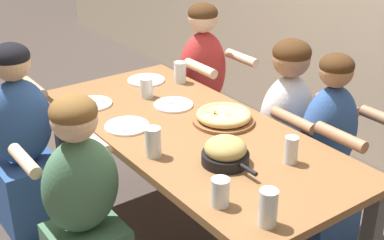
% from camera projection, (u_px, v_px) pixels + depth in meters
% --- Properties ---
extents(dining_table, '(1.87, 0.84, 0.75)m').
position_uv_depth(dining_table, '(192.00, 144.00, 2.76)').
color(dining_table, brown).
rests_on(dining_table, ground).
extents(pizza_board_main, '(0.32, 0.32, 0.06)m').
position_uv_depth(pizza_board_main, '(224.00, 117.00, 2.78)').
color(pizza_board_main, brown).
rests_on(pizza_board_main, dining_table).
extents(skillet_bowl, '(0.31, 0.22, 0.13)m').
position_uv_depth(skillet_bowl, '(226.00, 152.00, 2.38)').
color(skillet_bowl, black).
rests_on(skillet_bowl, dining_table).
extents(empty_plate_a, '(0.22, 0.22, 0.02)m').
position_uv_depth(empty_plate_a, '(93.00, 104.00, 3.00)').
color(empty_plate_a, white).
rests_on(empty_plate_a, dining_table).
extents(empty_plate_b, '(0.23, 0.23, 0.02)m').
position_uv_depth(empty_plate_b, '(127.00, 126.00, 2.74)').
color(empty_plate_b, white).
rests_on(empty_plate_b, dining_table).
extents(empty_plate_c, '(0.23, 0.23, 0.02)m').
position_uv_depth(empty_plate_c, '(146.00, 80.00, 3.33)').
color(empty_plate_c, white).
rests_on(empty_plate_c, dining_table).
extents(empty_plate_d, '(0.22, 0.22, 0.02)m').
position_uv_depth(empty_plate_d, '(173.00, 105.00, 2.98)').
color(empty_plate_d, white).
rests_on(empty_plate_d, dining_table).
extents(drinking_glass_a, '(0.06, 0.06, 0.13)m').
position_uv_depth(drinking_glass_a, '(291.00, 151.00, 2.38)').
color(drinking_glass_a, silver).
rests_on(drinking_glass_a, dining_table).
extents(drinking_glass_b, '(0.07, 0.07, 0.14)m').
position_uv_depth(drinking_glass_b, '(153.00, 144.00, 2.44)').
color(drinking_glass_b, silver).
rests_on(drinking_glass_b, dining_table).
extents(drinking_glass_c, '(0.07, 0.07, 0.12)m').
position_uv_depth(drinking_glass_c, '(220.00, 194.00, 2.08)').
color(drinking_glass_c, silver).
rests_on(drinking_glass_c, dining_table).
extents(drinking_glass_d, '(0.07, 0.07, 0.12)m').
position_uv_depth(drinking_glass_d, '(146.00, 88.00, 3.08)').
color(drinking_glass_d, silver).
rests_on(drinking_glass_d, dining_table).
extents(drinking_glass_e, '(0.08, 0.08, 0.13)m').
position_uv_depth(drinking_glass_e, '(180.00, 72.00, 3.29)').
color(drinking_glass_e, silver).
rests_on(drinking_glass_e, dining_table).
extents(drinking_glass_f, '(0.07, 0.07, 0.15)m').
position_uv_depth(drinking_glass_f, '(268.00, 209.00, 1.96)').
color(drinking_glass_f, silver).
rests_on(drinking_glass_f, dining_table).
extents(diner_far_left, '(0.51, 0.40, 1.17)m').
position_uv_depth(diner_far_left, '(202.00, 94.00, 3.71)').
color(diner_far_left, '#B22D2D').
rests_on(diner_far_left, ground).
extents(diner_far_midright, '(0.51, 0.40, 1.12)m').
position_uv_depth(diner_far_midright, '(326.00, 163.00, 2.90)').
color(diner_far_midright, '#2D5193').
rests_on(diner_far_midright, ground).
extents(diner_near_left, '(0.51, 0.40, 1.14)m').
position_uv_depth(diner_near_left, '(24.00, 147.00, 3.02)').
color(diner_near_left, '#2D5193').
rests_on(diner_near_left, ground).
extents(diner_near_center, '(0.51, 0.40, 1.10)m').
position_uv_depth(diner_near_center, '(83.00, 214.00, 2.46)').
color(diner_near_center, '#477556').
rests_on(diner_near_center, ground).
extents(diner_far_center, '(0.51, 0.40, 1.12)m').
position_uv_depth(diner_far_center, '(285.00, 138.00, 3.12)').
color(diner_far_center, silver).
rests_on(diner_far_center, ground).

